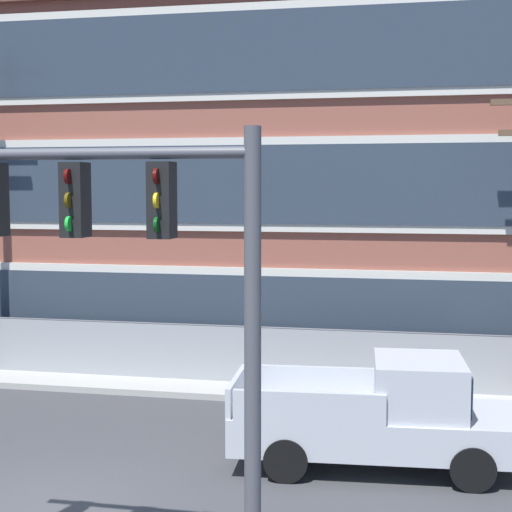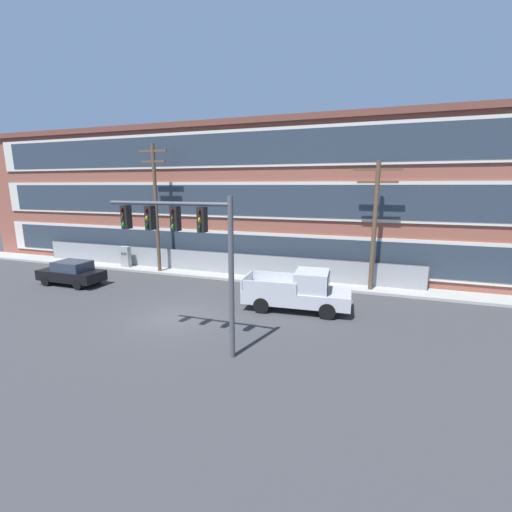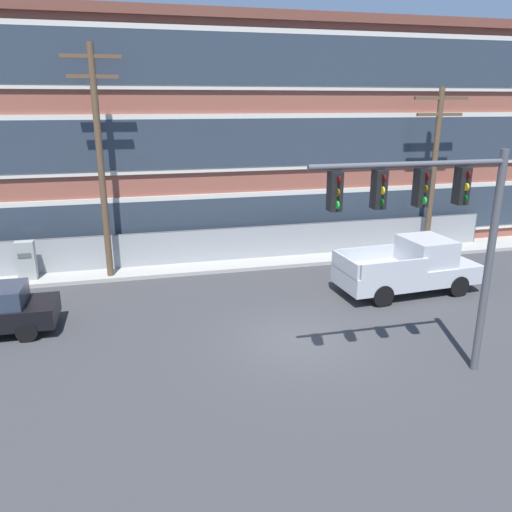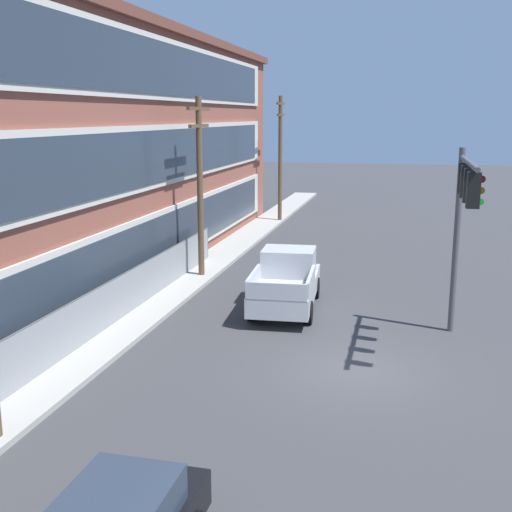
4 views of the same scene
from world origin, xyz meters
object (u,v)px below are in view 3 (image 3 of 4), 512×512
(utility_pole_near_corner, at_px, (100,157))
(utility_pole_midblock, at_px, (434,164))
(traffic_signal_mast, at_px, (435,215))
(pickup_truck_silver, at_px, (411,268))
(electrical_cabinet, at_px, (27,262))

(utility_pole_near_corner, relative_size, utility_pole_midblock, 1.19)
(traffic_signal_mast, xyz_separation_m, utility_pole_near_corner, (-8.25, 10.00, 0.56))
(traffic_signal_mast, xyz_separation_m, pickup_truck_silver, (3.06, 5.76, -3.47))
(traffic_signal_mast, height_order, utility_pole_midblock, utility_pole_midblock)
(pickup_truck_silver, height_order, utility_pole_near_corner, utility_pole_near_corner)
(electrical_cabinet, bearing_deg, pickup_truck_silver, -17.36)
(utility_pole_midblock, bearing_deg, traffic_signal_mast, -122.64)
(traffic_signal_mast, bearing_deg, utility_pole_midblock, 57.36)
(pickup_truck_silver, distance_m, electrical_cabinet, 15.23)
(utility_pole_near_corner, distance_m, electrical_cabinet, 5.25)
(utility_pole_near_corner, bearing_deg, pickup_truck_silver, -20.53)
(pickup_truck_silver, bearing_deg, utility_pole_near_corner, 159.47)
(traffic_signal_mast, relative_size, utility_pole_midblock, 0.77)
(traffic_signal_mast, relative_size, pickup_truck_silver, 1.07)
(pickup_truck_silver, xyz_separation_m, utility_pole_near_corner, (-11.31, 4.24, 4.03))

